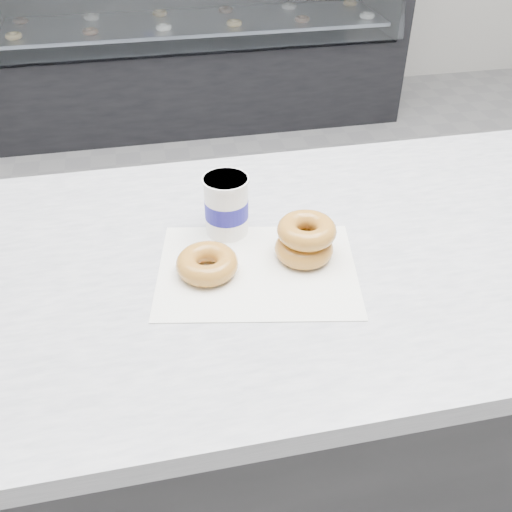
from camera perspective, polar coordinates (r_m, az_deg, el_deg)
The scene contains 7 objects.
ground at distance 2.09m, azimuth 2.13°, elevation -9.17°, with size 5.00×5.00×0.00m, color gray.
counter at distance 1.38m, azimuth 8.56°, elevation -13.87°, with size 3.06×0.76×0.90m.
display_case at distance 3.68m, azimuth -5.94°, elevation 20.96°, with size 2.40×0.74×1.25m.
wax_paper at distance 0.98m, azimuth 0.13°, elevation -1.38°, with size 0.34×0.26×0.00m, color silver.
donut_single at distance 0.97m, azimuth -4.91°, elevation -0.76°, with size 0.11×0.11×0.04m, color #B79032.
donut_stack at distance 1.00m, azimuth 4.95°, elevation 1.67°, with size 0.14×0.14×0.07m.
coffee_cup at distance 1.05m, azimuth -2.98°, elevation 5.09°, with size 0.10×0.10×0.11m.
Camera 1 is at (-0.37, -1.39, 1.52)m, focal length 40.00 mm.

